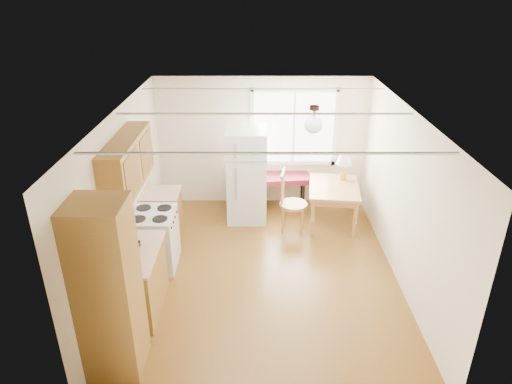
{
  "coord_description": "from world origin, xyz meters",
  "views": [
    {
      "loc": [
        -0.1,
        -5.84,
        4.07
      ],
      "look_at": [
        -0.11,
        0.44,
        1.15
      ],
      "focal_mm": 32.0,
      "sensor_mm": 36.0,
      "label": 1
    }
  ],
  "objects_px": {
    "bench": "(272,179)",
    "dining_table": "(334,191)",
    "refrigerator": "(247,176)",
    "chair": "(288,197)"
  },
  "relations": [
    {
      "from": "refrigerator",
      "to": "chair",
      "type": "relative_size",
      "value": 1.55
    },
    {
      "from": "refrigerator",
      "to": "dining_table",
      "type": "height_order",
      "value": "refrigerator"
    },
    {
      "from": "bench",
      "to": "dining_table",
      "type": "bearing_deg",
      "value": -35.6
    },
    {
      "from": "refrigerator",
      "to": "bench",
      "type": "xyz_separation_m",
      "value": [
        0.48,
        0.45,
        -0.27
      ]
    },
    {
      "from": "dining_table",
      "to": "chair",
      "type": "height_order",
      "value": "chair"
    },
    {
      "from": "bench",
      "to": "dining_table",
      "type": "relative_size",
      "value": 1.18
    },
    {
      "from": "refrigerator",
      "to": "chair",
      "type": "distance_m",
      "value": 0.88
    },
    {
      "from": "refrigerator",
      "to": "dining_table",
      "type": "bearing_deg",
      "value": -6.36
    },
    {
      "from": "refrigerator",
      "to": "bench",
      "type": "bearing_deg",
      "value": 43.01
    },
    {
      "from": "chair",
      "to": "dining_table",
      "type": "bearing_deg",
      "value": 27.39
    }
  ]
}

